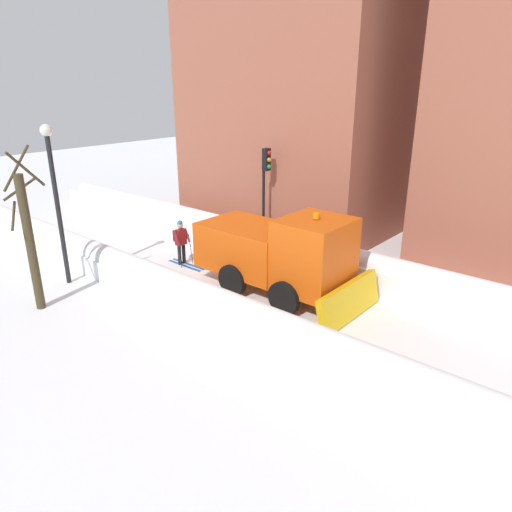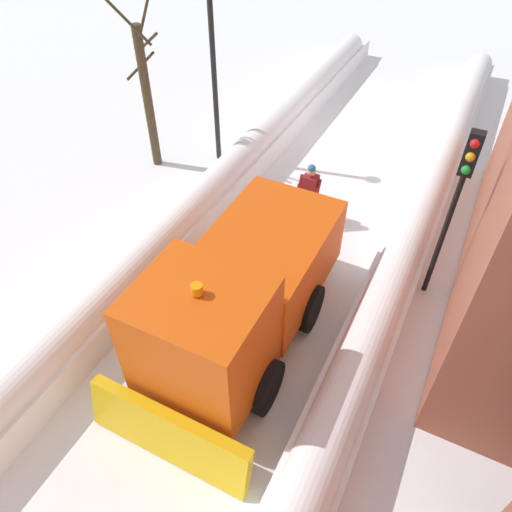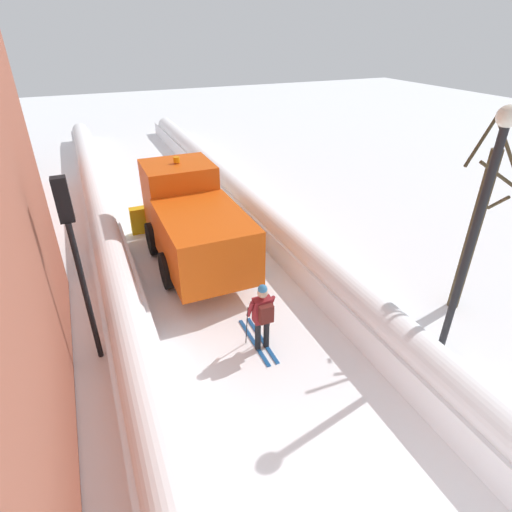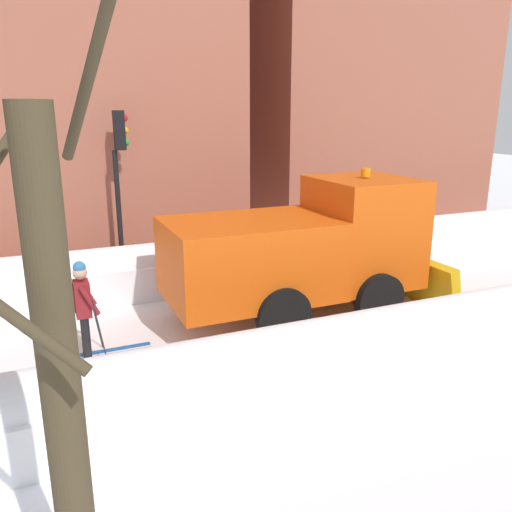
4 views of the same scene
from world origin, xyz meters
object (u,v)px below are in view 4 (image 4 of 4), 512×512
Objects in this scene: skier at (83,305)px; traffic_light_pole at (120,167)px; plow_truck at (307,248)px; bare_tree_near at (61,400)px.

traffic_light_pole is (-3.59, 1.36, 2.03)m from skier.
skier is at bearing -20.73° from traffic_light_pole.
bare_tree_near is (5.87, -5.19, 0.87)m from plow_truck.
traffic_light_pole is 0.84× the size of bare_tree_near.
skier is 0.35× the size of bare_tree_near.
skier is 5.73m from bare_tree_near.
plow_truck is 1.39× the size of traffic_light_pole.
traffic_light_pole is at bearing 159.27° from skier.
skier is at bearing 174.45° from bare_tree_near.
skier is at bearing -85.90° from plow_truck.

